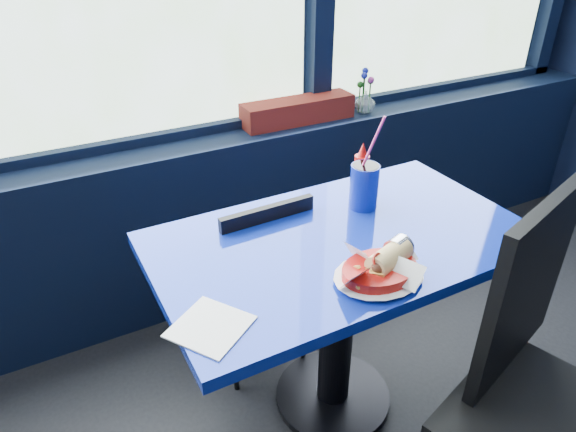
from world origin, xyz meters
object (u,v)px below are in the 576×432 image
object	(u,v)px
near_table	(340,282)
planter_box	(298,111)
ketchup_bottle	(361,172)
chair_near_front	(540,376)
soda_cup	(364,185)
chair_near_back	(258,273)
food_basket	(381,269)
flower_vase	(365,99)

from	to	relation	value
near_table	planter_box	distance (m)	0.97
planter_box	ketchup_bottle	bearing A→B (deg)	-98.51
chair_near_front	near_table	bearing A→B (deg)	92.24
chair_near_front	soda_cup	bearing A→B (deg)	76.25
chair_near_back	soda_cup	bearing A→B (deg)	150.74
chair_near_front	food_basket	size ratio (longest dim) A/B	4.15
chair_near_front	chair_near_back	bearing A→B (deg)	95.12
soda_cup	planter_box	bearing A→B (deg)	78.34
near_table	chair_near_back	size ratio (longest dim) A/B	1.50
food_basket	ketchup_bottle	distance (m)	0.51
food_basket	soda_cup	bearing A→B (deg)	68.28
planter_box	ketchup_bottle	distance (m)	0.67
planter_box	food_basket	bearing A→B (deg)	-106.84
flower_vase	soda_cup	xyz separation A→B (m)	(-0.51, -0.70, -0.03)
chair_near_front	chair_near_back	xyz separation A→B (m)	(-0.38, 0.92, -0.14)
chair_near_front	ketchup_bottle	world-z (taller)	chair_near_front
flower_vase	chair_near_front	bearing A→B (deg)	-107.73
chair_near_front	soda_cup	xyz separation A→B (m)	(-0.04, 0.75, 0.23)
chair_near_front	chair_near_back	world-z (taller)	chair_near_front
food_basket	soda_cup	world-z (taller)	soda_cup
chair_near_back	food_basket	bearing A→B (deg)	102.58
planter_box	near_table	bearing A→B (deg)	-109.55
near_table	planter_box	size ratio (longest dim) A/B	2.23
near_table	food_basket	bearing A→B (deg)	-96.63
chair_near_front	planter_box	xyz separation A→B (m)	(0.11, 1.49, 0.25)
soda_cup	flower_vase	bearing A→B (deg)	54.25
near_table	food_basket	distance (m)	0.31
food_basket	ketchup_bottle	size ratio (longest dim) A/B	1.25
soda_cup	chair_near_front	bearing A→B (deg)	-86.74
near_table	chair_near_back	bearing A→B (deg)	117.51
chair_near_back	soda_cup	world-z (taller)	soda_cup
planter_box	soda_cup	xyz separation A→B (m)	(-0.15, -0.74, -0.02)
chair_near_front	soda_cup	distance (m)	0.78
chair_near_back	planter_box	world-z (taller)	planter_box
flower_vase	near_table	bearing A→B (deg)	-129.01
planter_box	chair_near_front	bearing A→B (deg)	-93.38
ketchup_bottle	chair_near_front	bearing A→B (deg)	-90.10
chair_near_back	ketchup_bottle	size ratio (longest dim) A/B	3.97
flower_vase	food_basket	xyz separation A→B (m)	(-0.71, -1.07, -0.08)
ketchup_bottle	soda_cup	bearing A→B (deg)	-118.59
soda_cup	food_basket	bearing A→B (deg)	-118.72
flower_vase	food_basket	bearing A→B (deg)	-123.48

